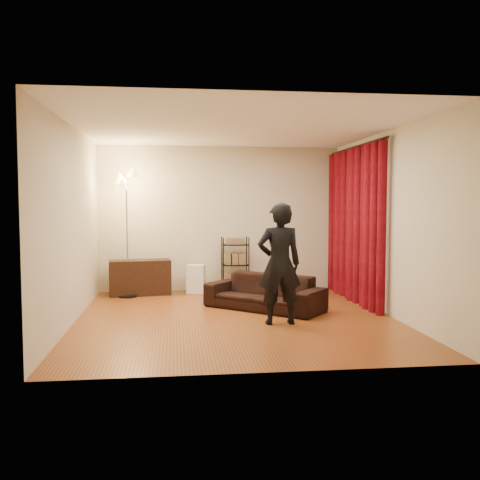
{
  "coord_description": "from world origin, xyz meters",
  "views": [
    {
      "loc": [
        -0.86,
        -7.53,
        1.65
      ],
      "look_at": [
        0.1,
        0.3,
        1.1
      ],
      "focal_mm": 40.0,
      "sensor_mm": 36.0,
      "label": 1
    }
  ],
  "objects": [
    {
      "name": "media_cabinet",
      "position": [
        -1.48,
        2.11,
        0.31
      ],
      "size": [
        1.12,
        0.54,
        0.63
      ],
      "primitive_type": "cube",
      "rotation": [
        0.0,
        0.0,
        0.13
      ],
      "color": "black",
      "rests_on": "ground"
    },
    {
      "name": "floor_lamp",
      "position": [
        -1.69,
        1.93,
        1.1
      ],
      "size": [
        0.4,
        0.4,
        2.21
      ],
      "primitive_type": null,
      "rotation": [
        0.0,
        0.0,
        0.01
      ],
      "color": "silver",
      "rests_on": "ground"
    },
    {
      "name": "wall_front",
      "position": [
        0.0,
        -2.5,
        1.35
      ],
      "size": [
        5.0,
        0.0,
        5.0
      ],
      "primitive_type": "plane",
      "rotation": [
        -1.57,
        0.0,
        0.0
      ],
      "color": "beige",
      "rests_on": "ground"
    },
    {
      "name": "sofa",
      "position": [
        0.51,
        0.55,
        0.27
      ],
      "size": [
        1.86,
        1.75,
        0.54
      ],
      "primitive_type": "imported",
      "rotation": [
        0.0,
        0.0,
        -0.71
      ],
      "color": "black",
      "rests_on": "ground"
    },
    {
      "name": "curtain",
      "position": [
        2.13,
        1.12,
        1.28
      ],
      "size": [
        0.22,
        2.65,
        2.55
      ],
      "primitive_type": null,
      "color": "maroon",
      "rests_on": "ground"
    },
    {
      "name": "ceiling",
      "position": [
        0.0,
        0.0,
        2.7
      ],
      "size": [
        5.0,
        5.0,
        0.0
      ],
      "primitive_type": "plane",
      "rotation": [
        3.14,
        0.0,
        0.0
      ],
      "color": "white",
      "rests_on": "ground"
    },
    {
      "name": "wall_back",
      "position": [
        0.0,
        2.5,
        1.35
      ],
      "size": [
        5.0,
        0.0,
        5.0
      ],
      "primitive_type": "plane",
      "rotation": [
        1.57,
        0.0,
        0.0
      ],
      "color": "beige",
      "rests_on": "ground"
    },
    {
      "name": "curtain_rod",
      "position": [
        2.15,
        1.12,
        2.58
      ],
      "size": [
        0.04,
        2.65,
        0.04
      ],
      "primitive_type": "cylinder",
      "rotation": [
        1.57,
        0.0,
        0.0
      ],
      "color": "black",
      "rests_on": "wall_right"
    },
    {
      "name": "storage_boxes",
      "position": [
        -0.48,
        2.17,
        0.26
      ],
      "size": [
        0.37,
        0.32,
        0.53
      ],
      "primitive_type": null,
      "rotation": [
        0.0,
        0.0,
        -0.22
      ],
      "color": "silver",
      "rests_on": "ground"
    },
    {
      "name": "floor",
      "position": [
        0.0,
        0.0,
        0.0
      ],
      "size": [
        5.0,
        5.0,
        0.0
      ],
      "primitive_type": "plane",
      "color": "brown",
      "rests_on": "ground"
    },
    {
      "name": "wall_left",
      "position": [
        -2.25,
        0.0,
        1.35
      ],
      "size": [
        0.0,
        5.0,
        5.0
      ],
      "primitive_type": "plane",
      "rotation": [
        1.57,
        0.0,
        1.57
      ],
      "color": "beige",
      "rests_on": "ground"
    },
    {
      "name": "wire_shelf",
      "position": [
        0.24,
        2.18,
        0.51
      ],
      "size": [
        0.47,
        0.33,
        1.02
      ],
      "primitive_type": null,
      "rotation": [
        0.0,
        0.0,
        0.02
      ],
      "color": "black",
      "rests_on": "ground"
    },
    {
      "name": "wall_right",
      "position": [
        2.25,
        0.0,
        1.35
      ],
      "size": [
        0.0,
        5.0,
        5.0
      ],
      "primitive_type": "plane",
      "rotation": [
        1.57,
        0.0,
        -1.57
      ],
      "color": "beige",
      "rests_on": "ground"
    },
    {
      "name": "person",
      "position": [
        0.55,
        -0.45,
        0.82
      ],
      "size": [
        0.61,
        0.41,
        1.65
      ],
      "primitive_type": "imported",
      "rotation": [
        0.0,
        0.0,
        3.17
      ],
      "color": "black",
      "rests_on": "ground"
    }
  ]
}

